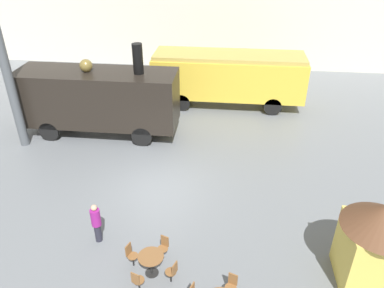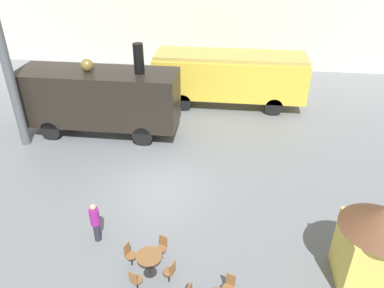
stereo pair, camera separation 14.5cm
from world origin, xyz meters
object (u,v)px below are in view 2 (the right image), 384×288
passenger_coach_vintage (230,75)px  ticket_kiosk (375,242)px  cafe_table_near (149,260)px  steam_locomotive (100,97)px  visitor_person (95,221)px  cafe_chair_0 (162,245)px

passenger_coach_vintage → ticket_kiosk: bearing=-69.9°
cafe_table_near → ticket_kiosk: ticket_kiosk is taller
steam_locomotive → cafe_table_near: (4.59, -9.13, -1.47)m
steam_locomotive → visitor_person: 8.33m
passenger_coach_vintage → steam_locomotive: size_ratio=1.11×
passenger_coach_vintage → steam_locomotive: 7.98m
cafe_table_near → ticket_kiosk: size_ratio=0.28×
passenger_coach_vintage → visitor_person: 13.09m
passenger_coach_vintage → cafe_table_near: (-2.01, -13.60, -1.34)m
passenger_coach_vintage → cafe_table_near: size_ratio=10.86×
cafe_table_near → visitor_person: 2.53m
passenger_coach_vintage → ticket_kiosk: 13.92m
cafe_chair_0 → ticket_kiosk: ticket_kiosk is taller
passenger_coach_vintage → cafe_chair_0: (-1.73, -12.86, -1.43)m
passenger_coach_vintage → steam_locomotive: bearing=-145.9°
steam_locomotive → cafe_chair_0: (4.87, -8.39, -1.57)m
steam_locomotive → cafe_table_near: bearing=-63.3°
steam_locomotive → passenger_coach_vintage: bearing=34.1°
cafe_chair_0 → visitor_person: visitor_person is taller
cafe_table_near → ticket_kiosk: 6.91m
steam_locomotive → cafe_table_near: 10.32m
steam_locomotive → visitor_person: steam_locomotive is taller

